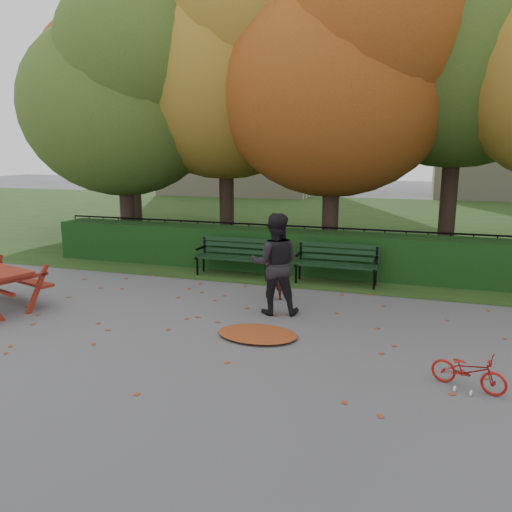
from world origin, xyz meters
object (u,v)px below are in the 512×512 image
(tree_a, at_px, (127,91))
(tree_c, at_px, (347,71))
(tree_d, at_px, (479,23))
(bench_left, at_px, (235,254))
(bicycle, at_px, (469,371))
(tree_f, at_px, (134,70))
(adult, at_px, (275,264))
(tree_b, at_px, (233,59))
(bench_right, at_px, (337,261))
(child, at_px, (275,273))

(tree_a, bearing_deg, tree_c, 3.65)
(tree_d, bearing_deg, bench_left, -145.74)
(bicycle, bearing_deg, tree_a, 73.32)
(tree_f, bearing_deg, adult, -46.66)
(tree_a, xyz_separation_m, bicycle, (8.66, -6.40, -4.28))
(tree_b, height_order, bench_left, tree_b)
(bench_right, distance_m, bicycle, 5.11)
(bench_left, distance_m, bicycle, 6.58)
(tree_d, height_order, bench_right, tree_d)
(bicycle, bearing_deg, adult, 75.62)
(adult, bearing_deg, child, -88.96)
(adult, bearing_deg, tree_f, -61.47)
(tree_b, distance_m, bench_left, 5.87)
(tree_a, bearing_deg, tree_f, 117.98)
(tree_c, bearing_deg, child, -100.09)
(child, xyz_separation_m, bicycle, (3.32, -2.91, -0.29))
(tree_a, bearing_deg, bicycle, -36.46)
(bench_left, height_order, bench_right, same)
(child, bearing_deg, tree_c, -118.98)
(tree_b, distance_m, tree_f, 5.32)
(tree_b, xyz_separation_m, bench_right, (3.54, -3.04, -4.88))
(tree_a, relative_size, tree_c, 0.94)
(bench_right, distance_m, child, 1.87)
(tree_f, bearing_deg, bench_left, -43.51)
(tree_a, xyz_separation_m, child, (5.33, -3.49, -3.99))
(tree_f, relative_size, bench_right, 5.10)
(tree_a, xyz_separation_m, adult, (5.56, -4.30, -3.61))
(tree_b, relative_size, tree_d, 0.92)
(tree_d, height_order, tree_f, tree_d)
(bench_right, bearing_deg, child, -120.67)
(tree_d, relative_size, child, 9.02)
(bench_right, relative_size, bicycle, 2.00)
(tree_b, relative_size, bench_right, 4.88)
(tree_a, bearing_deg, child, -33.16)
(tree_f, xyz_separation_m, bench_right, (8.23, -5.54, -5.17))
(tree_b, height_order, bicycle, tree_b)
(tree_b, bearing_deg, tree_a, -156.95)
(tree_a, height_order, bicycle, tree_a)
(bench_left, bearing_deg, tree_f, 136.49)
(tree_f, xyz_separation_m, bicycle, (10.60, -10.06, -5.46))
(bench_left, bearing_deg, tree_b, 110.58)
(tree_f, height_order, bench_left, tree_f)
(tree_c, xyz_separation_m, bench_right, (0.27, -2.26, -4.30))
(tree_a, distance_m, child, 7.52)
(tree_a, bearing_deg, tree_d, 10.33)
(tree_f, xyz_separation_m, adult, (7.51, -7.96, -4.78))
(tree_f, relative_size, bicycle, 10.19)
(tree_b, height_order, bench_right, tree_b)
(tree_f, xyz_separation_m, child, (7.28, -7.15, -5.16))
(bicycle, bearing_deg, child, 68.57)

